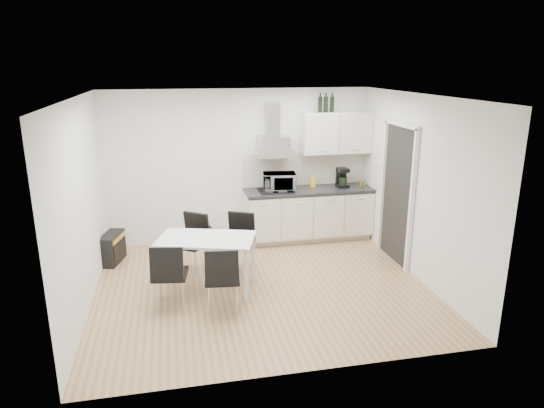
% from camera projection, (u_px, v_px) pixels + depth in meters
% --- Properties ---
extents(ground, '(4.50, 4.50, 0.00)m').
position_uv_depth(ground, '(262.00, 286.00, 6.76)').
color(ground, tan).
rests_on(ground, ground).
extents(wall_back, '(4.50, 0.10, 2.60)m').
position_uv_depth(wall_back, '(240.00, 166.00, 8.27)').
color(wall_back, silver).
rests_on(wall_back, ground).
extents(wall_front, '(4.50, 0.10, 2.60)m').
position_uv_depth(wall_front, '(301.00, 252.00, 4.51)').
color(wall_front, silver).
rests_on(wall_front, ground).
extents(wall_left, '(0.10, 4.00, 2.60)m').
position_uv_depth(wall_left, '(81.00, 207.00, 5.95)').
color(wall_left, silver).
rests_on(wall_left, ground).
extents(wall_right, '(0.10, 4.00, 2.60)m').
position_uv_depth(wall_right, '(418.00, 188.00, 6.83)').
color(wall_right, silver).
rests_on(wall_right, ground).
extents(ceiling, '(4.50, 4.50, 0.00)m').
position_uv_depth(ceiling, '(261.00, 96.00, 6.03)').
color(ceiling, white).
rests_on(ceiling, wall_back).
extents(doorway, '(0.08, 1.04, 2.10)m').
position_uv_depth(doorway, '(396.00, 195.00, 7.41)').
color(doorway, white).
rests_on(doorway, ground).
extents(kitchenette, '(2.22, 0.64, 2.52)m').
position_uv_depth(kitchenette, '(310.00, 193.00, 8.39)').
color(kitchenette, beige).
rests_on(kitchenette, ground).
extents(dining_table, '(1.43, 1.07, 0.75)m').
position_uv_depth(dining_table, '(206.00, 244.00, 6.50)').
color(dining_table, white).
rests_on(dining_table, ground).
extents(chair_far_left, '(0.65, 0.66, 0.88)m').
position_uv_depth(chair_far_left, '(190.00, 245.00, 7.09)').
color(chair_far_left, black).
rests_on(chair_far_left, ground).
extents(chair_far_right, '(0.61, 0.64, 0.88)m').
position_uv_depth(chair_far_right, '(238.00, 244.00, 7.11)').
color(chair_far_right, black).
rests_on(chair_far_right, ground).
extents(chair_near_left, '(0.51, 0.56, 0.88)m').
position_uv_depth(chair_near_left, '(170.00, 275.00, 6.07)').
color(chair_near_left, black).
rests_on(chair_near_left, ground).
extents(chair_near_right, '(0.49, 0.55, 0.88)m').
position_uv_depth(chair_near_right, '(222.00, 279.00, 5.97)').
color(chair_near_right, black).
rests_on(chair_near_right, ground).
extents(guitar_amp, '(0.38, 0.60, 0.46)m').
position_uv_depth(guitar_amp, '(112.00, 248.00, 7.53)').
color(guitar_amp, black).
rests_on(guitar_amp, ground).
extents(floor_speaker, '(0.18, 0.17, 0.27)m').
position_uv_depth(floor_speaker, '(207.00, 235.00, 8.38)').
color(floor_speaker, black).
rests_on(floor_speaker, ground).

